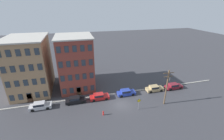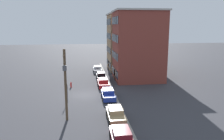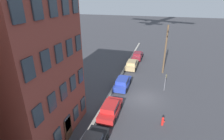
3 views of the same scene
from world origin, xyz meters
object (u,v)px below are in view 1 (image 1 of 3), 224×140
(car_black, at_px, (75,100))
(caution_sign, at_px, (139,102))
(car_silver, at_px, (40,105))
(car_red, at_px, (99,96))
(fire_hydrant, at_px, (103,113))
(utility_pole, at_px, (167,86))
(car_maroon, at_px, (174,86))
(car_blue, at_px, (126,92))
(car_tan, at_px, (154,88))

(car_black, distance_m, caution_sign, 13.93)
(car_silver, height_order, car_black, same)
(caution_sign, bearing_deg, car_black, 155.34)
(car_red, height_order, fire_hydrant, car_red)
(car_black, height_order, caution_sign, caution_sign)
(fire_hydrant, bearing_deg, utility_pole, 1.07)
(car_red, bearing_deg, fire_hydrant, -91.95)
(car_maroon, bearing_deg, car_black, 179.61)
(car_blue, bearing_deg, car_tan, -0.05)
(car_tan, relative_size, fire_hydrant, 4.58)
(car_tan, height_order, caution_sign, caution_sign)
(car_black, distance_m, fire_hydrant, 7.72)
(car_tan, height_order, car_maroon, same)
(car_tan, bearing_deg, caution_sign, -139.65)
(car_black, height_order, utility_pole, utility_pole)
(fire_hydrant, bearing_deg, car_red, 88.05)
(car_silver, bearing_deg, car_red, 1.08)
(utility_pole, bearing_deg, fire_hydrant, -178.93)
(fire_hydrant, bearing_deg, car_blue, 40.57)
(car_red, height_order, car_maroon, same)
(car_blue, xyz_separation_m, caution_sign, (0.68, -5.87, 0.99))
(car_red, bearing_deg, car_tan, 0.55)
(car_red, height_order, car_tan, same)
(caution_sign, distance_m, utility_pole, 6.91)
(car_black, bearing_deg, fire_hydrant, -47.71)
(car_black, relative_size, car_maroon, 1.00)
(car_black, relative_size, car_red, 1.00)
(car_blue, distance_m, caution_sign, 5.99)
(car_black, bearing_deg, utility_pole, -16.06)
(fire_hydrant, bearing_deg, car_silver, 156.45)
(caution_sign, relative_size, utility_pole, 0.32)
(car_red, distance_m, car_blue, 6.56)
(car_blue, xyz_separation_m, car_tan, (7.58, -0.01, 0.00))
(caution_sign, xyz_separation_m, fire_hydrant, (-7.43, 0.09, -1.26))
(car_blue, relative_size, caution_sign, 1.68)
(fire_hydrant, bearing_deg, car_maroon, 15.65)
(utility_pole, distance_m, fire_hydrant, 14.33)
(car_red, height_order, utility_pole, utility_pole)
(utility_pole, bearing_deg, car_tan, 83.76)
(car_black, height_order, car_tan, same)
(car_silver, bearing_deg, car_tan, 0.80)
(car_black, xyz_separation_m, fire_hydrant, (5.19, -5.71, -0.27))
(car_blue, height_order, fire_hydrant, car_blue)
(car_silver, bearing_deg, utility_pole, -11.14)
(utility_pole, relative_size, fire_hydrant, 8.45)
(car_maroon, bearing_deg, caution_sign, -155.47)
(car_tan, bearing_deg, fire_hydrant, -158.07)
(car_maroon, height_order, fire_hydrant, car_maroon)
(car_maroon, bearing_deg, car_silver, -179.75)
(utility_pole, bearing_deg, caution_sign, -176.85)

